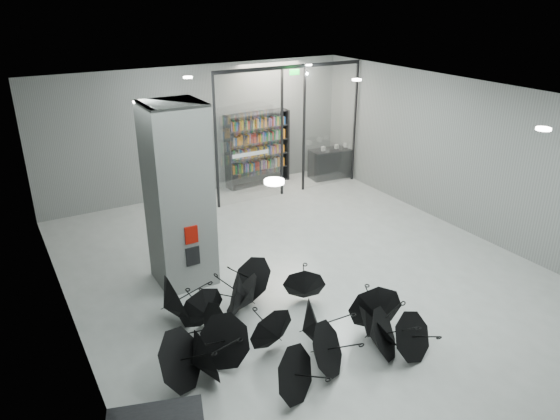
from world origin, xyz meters
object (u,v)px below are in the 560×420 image
column (179,196)px  shop_counter (333,163)px  umbrella_cluster (272,330)px  bookshelf (258,149)px

column → shop_counter: size_ratio=2.40×
column → umbrella_cluster: (0.53, -3.07, -1.69)m
shop_counter → column: bearing=-143.7°
bookshelf → umbrella_cluster: (-3.87, -7.82, -0.89)m
column → umbrella_cluster: 3.55m
bookshelf → column: bearing=-135.7°
column → umbrella_cluster: bearing=-80.2°
bookshelf → shop_counter: size_ratio=1.45×
column → umbrella_cluster: size_ratio=0.77×
column → shop_counter: column is taller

